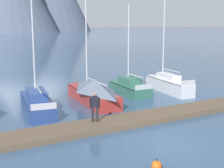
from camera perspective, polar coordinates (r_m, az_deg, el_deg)
ground_plane at (r=16.40m, az=10.35°, el=-10.30°), size 700.00×700.00×0.00m
dock at (r=19.43m, az=2.87°, el=-6.34°), size 20.27×2.47×0.30m
sailboat_second_berth at (r=22.89m, az=-13.04°, el=-2.92°), size 2.60×7.34×7.55m
sailboat_mid_dock_port at (r=24.31m, az=-3.57°, el=-1.13°), size 2.36×7.87×8.81m
sailboat_mid_dock_starboard at (r=27.63m, az=2.66°, el=-0.40°), size 1.98×5.83×7.26m
sailboat_far_berth at (r=28.55m, az=9.43°, el=0.10°), size 2.02×6.63×8.23m
person_on_dock at (r=18.41m, az=-3.00°, el=-3.69°), size 0.52×0.39×1.69m
mooring_buoy_channel_marker at (r=13.53m, az=7.74°, el=-13.90°), size 0.43×0.43×0.51m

